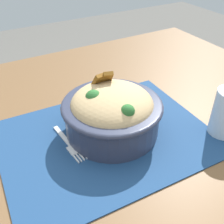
# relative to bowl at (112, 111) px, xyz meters

# --- Properties ---
(table) EXTENTS (1.19, 0.99, 0.71)m
(table) POSITION_rel_bowl_xyz_m (0.02, 0.03, -0.11)
(table) COLOR brown
(table) RESTS_ON ground_plane
(placemat) EXTENTS (0.44, 0.34, 0.00)m
(placemat) POSITION_rel_bowl_xyz_m (0.02, 0.01, -0.05)
(placemat) COLOR navy
(placemat) RESTS_ON table
(bowl) EXTENTS (0.24, 0.24, 0.13)m
(bowl) POSITION_rel_bowl_xyz_m (0.00, 0.00, 0.00)
(bowl) COLOR #2D3347
(bowl) RESTS_ON placemat
(fork) EXTENTS (0.03, 0.12, 0.00)m
(fork) POSITION_rel_bowl_xyz_m (0.10, -0.00, -0.05)
(fork) COLOR silver
(fork) RESTS_ON placemat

